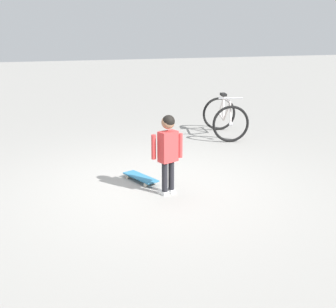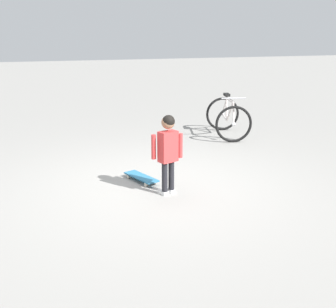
# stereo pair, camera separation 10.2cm
# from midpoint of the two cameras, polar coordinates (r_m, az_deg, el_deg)

# --- Properties ---
(ground_plane) EXTENTS (50.00, 50.00, 0.00)m
(ground_plane) POSITION_cam_midpoint_polar(r_m,az_deg,el_deg) (5.87, -1.82, -4.39)
(ground_plane) COLOR gray
(child_person) EXTENTS (0.24, 0.41, 1.06)m
(child_person) POSITION_cam_midpoint_polar(r_m,az_deg,el_deg) (5.40, -0.55, 1.08)
(child_person) COLOR black
(child_person) RESTS_ON ground
(skateboard) EXTENTS (0.64, 0.41, 0.07)m
(skateboard) POSITION_cam_midpoint_polar(r_m,az_deg,el_deg) (6.05, -4.20, -3.17)
(skateboard) COLOR teal
(skateboard) RESTS_ON ground
(bicycle_mid) EXTENTS (1.20, 0.92, 0.85)m
(bicycle_mid) POSITION_cam_midpoint_polar(r_m,az_deg,el_deg) (8.63, 7.31, 4.93)
(bicycle_mid) COLOR black
(bicycle_mid) RESTS_ON ground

